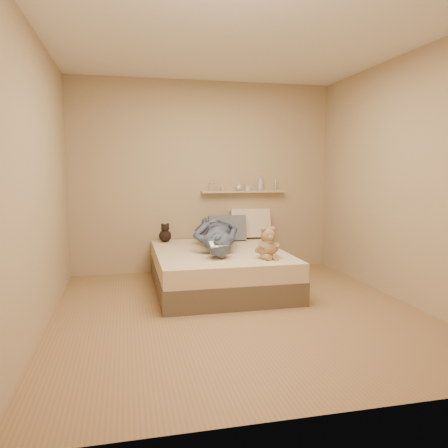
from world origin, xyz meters
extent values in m
plane|color=#916F4B|center=(0.00, 0.00, 0.00)|extent=(3.80, 3.80, 0.00)
plane|color=silver|center=(0.00, 0.00, 2.60)|extent=(3.80, 3.80, 0.00)
plane|color=tan|center=(0.00, 1.90, 1.30)|extent=(3.60, 0.00, 3.60)
plane|color=tan|center=(0.00, -1.90, 1.30)|extent=(3.60, 0.00, 3.60)
plane|color=tan|center=(-1.80, 0.00, 1.30)|extent=(0.00, 3.80, 3.80)
plane|color=tan|center=(1.80, 0.00, 1.30)|extent=(0.00, 3.80, 3.80)
cube|color=brown|center=(0.00, 0.93, 0.12)|extent=(1.50, 1.90, 0.25)
cube|color=beige|center=(0.00, 0.93, 0.35)|extent=(1.48, 1.88, 0.20)
cube|color=silver|center=(-0.12, 0.39, 0.62)|extent=(0.21, 0.12, 0.07)
cube|color=black|center=(-0.12, 0.38, 0.64)|extent=(0.11, 0.07, 0.03)
sphere|color=#A87E5C|center=(0.42, 0.37, 0.56)|extent=(0.21, 0.21, 0.21)
sphere|color=olive|center=(0.42, 0.35, 0.70)|extent=(0.16, 0.16, 0.16)
sphere|color=#906D4F|center=(0.36, 0.35, 0.77)|extent=(0.06, 0.06, 0.06)
sphere|color=tan|center=(0.47, 0.36, 0.77)|extent=(0.06, 0.06, 0.06)
sphere|color=#8C644D|center=(0.42, 0.28, 0.68)|extent=(0.06, 0.06, 0.06)
cylinder|color=olive|center=(0.32, 0.33, 0.57)|extent=(0.10, 0.15, 0.12)
cylinder|color=#987151|center=(0.51, 0.35, 0.57)|extent=(0.09, 0.15, 0.12)
cylinder|color=#947C4E|center=(0.37, 0.27, 0.48)|extent=(0.10, 0.15, 0.07)
cylinder|color=#A97D5A|center=(0.47, 0.28, 0.48)|extent=(0.08, 0.15, 0.07)
cylinder|color=beige|center=(0.42, 0.35, 0.63)|extent=(0.12, 0.12, 0.02)
sphere|color=black|center=(-0.57, 1.68, 0.53)|extent=(0.16, 0.16, 0.16)
sphere|color=black|center=(-0.57, 1.67, 0.64)|extent=(0.11, 0.11, 0.11)
sphere|color=black|center=(-0.60, 1.67, 0.68)|extent=(0.04, 0.04, 0.04)
sphere|color=black|center=(-0.53, 1.68, 0.68)|extent=(0.04, 0.04, 0.04)
cube|color=beige|center=(0.63, 1.76, 0.65)|extent=(0.55, 0.28, 0.43)
cube|color=slate|center=(0.26, 1.62, 0.62)|extent=(0.51, 0.23, 0.36)
imported|color=#47516F|center=(0.00, 1.11, 0.63)|extent=(0.81, 1.60, 0.37)
cube|color=tan|center=(0.55, 1.84, 1.10)|extent=(1.20, 0.12, 0.03)
imported|color=white|center=(0.10, 1.84, 1.19)|extent=(0.09, 0.09, 0.15)
cylinder|color=#BEB0A3|center=(0.25, 1.84, 1.14)|extent=(0.06, 0.06, 0.06)
imported|color=#B4B9BE|center=(0.48, 1.84, 1.17)|extent=(0.12, 0.12, 0.12)
cylinder|color=silver|center=(0.61, 1.84, 1.15)|extent=(0.09, 0.09, 0.07)
imported|color=#B6BCBF|center=(0.80, 1.84, 1.22)|extent=(0.10, 0.10, 0.21)
cylinder|color=silver|center=(1.02, 1.84, 1.20)|extent=(0.03, 0.03, 0.16)
camera|label=1|loc=(-1.07, -4.07, 1.40)|focal=35.00mm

